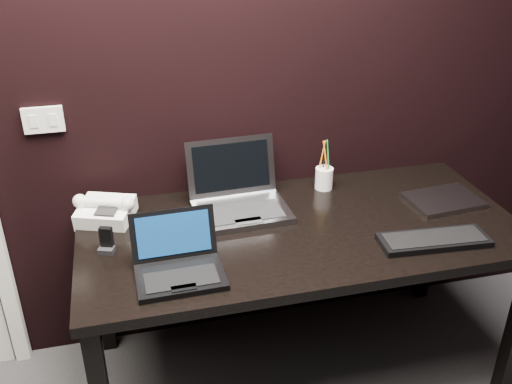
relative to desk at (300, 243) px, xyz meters
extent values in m
plane|color=black|center=(-0.30, 0.40, 0.64)|extent=(4.00, 0.00, 4.00)
cube|color=silver|center=(-0.92, 0.39, 0.46)|extent=(0.15, 0.02, 0.10)
cube|color=silver|center=(-0.95, 0.38, 0.46)|extent=(0.03, 0.01, 0.05)
cube|color=silver|center=(-0.88, 0.38, 0.46)|extent=(0.03, 0.01, 0.05)
cube|color=black|center=(0.00, 0.00, 0.06)|extent=(1.70, 0.80, 0.04)
cube|color=black|center=(-0.80, 0.35, -0.31)|extent=(0.06, 0.06, 0.70)
cube|color=black|center=(0.80, 0.35, -0.31)|extent=(0.06, 0.06, 0.70)
cube|color=black|center=(-0.50, -0.23, 0.09)|extent=(0.30, 0.21, 0.02)
cube|color=black|center=(-0.50, -0.26, 0.10)|extent=(0.24, 0.12, 0.00)
cube|color=black|center=(-0.50, -0.31, 0.10)|extent=(0.08, 0.03, 0.00)
cube|color=black|center=(-0.50, -0.10, 0.18)|extent=(0.29, 0.07, 0.17)
cube|color=navy|center=(-0.50, -0.11, 0.18)|extent=(0.25, 0.05, 0.14)
cube|color=gray|center=(-0.20, 0.14, 0.09)|extent=(0.38, 0.28, 0.03)
cube|color=black|center=(-0.20, 0.11, 0.11)|extent=(0.31, 0.16, 0.00)
cube|color=#A5A5AA|center=(-0.20, 0.04, 0.11)|extent=(0.11, 0.05, 0.00)
cube|color=#99999E|center=(-0.21, 0.31, 0.22)|extent=(0.37, 0.09, 0.23)
cube|color=black|center=(-0.21, 0.30, 0.22)|extent=(0.32, 0.06, 0.19)
cube|color=black|center=(0.44, -0.23, 0.09)|extent=(0.42, 0.17, 0.02)
cube|color=black|center=(0.44, -0.23, 0.10)|extent=(0.38, 0.14, 0.00)
cube|color=gray|center=(0.64, 0.04, 0.09)|extent=(0.31, 0.23, 0.02)
cube|color=white|center=(-0.73, 0.23, 0.11)|extent=(0.25, 0.24, 0.09)
cylinder|color=white|center=(-0.73, 0.22, 0.16)|extent=(0.19, 0.10, 0.04)
sphere|color=silver|center=(-0.82, 0.26, 0.16)|extent=(0.07, 0.07, 0.06)
sphere|color=silver|center=(-0.64, 0.19, 0.16)|extent=(0.07, 0.07, 0.06)
cube|color=black|center=(-0.73, 0.18, 0.15)|extent=(0.09, 0.08, 0.01)
cube|color=black|center=(-0.73, 0.01, 0.13)|extent=(0.05, 0.04, 0.09)
cube|color=black|center=(-0.74, -0.01, 0.09)|extent=(0.07, 0.06, 0.02)
cylinder|color=white|center=(0.20, 0.28, 0.13)|extent=(0.09, 0.09, 0.10)
cylinder|color=orange|center=(0.18, 0.29, 0.23)|extent=(0.02, 0.03, 0.14)
cylinder|color=#238133|center=(0.21, 0.28, 0.23)|extent=(0.02, 0.02, 0.14)
cylinder|color=black|center=(0.20, 0.30, 0.23)|extent=(0.01, 0.01, 0.14)
cylinder|color=orange|center=(0.19, 0.27, 0.23)|extent=(0.03, 0.03, 0.14)
camera|label=1|loc=(-0.63, -1.80, 1.22)|focal=40.00mm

